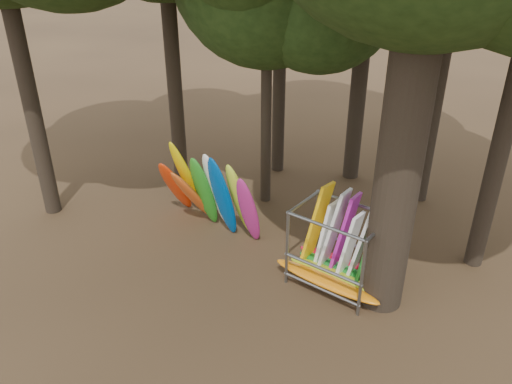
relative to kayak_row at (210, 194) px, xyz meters
The scene contains 3 objects.
ground 2.45m from the kayak_row, 17.59° to the right, with size 120.00×120.00×0.00m, color #47331E.
kayak_row is the anchor object (origin of this frame).
storage_rack 4.70m from the kayak_row, ahead, with size 3.19×1.54×2.90m.
Camera 1 is at (7.81, -9.72, 8.75)m, focal length 35.00 mm.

